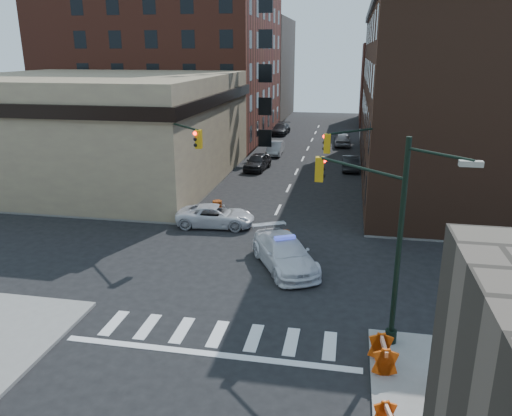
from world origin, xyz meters
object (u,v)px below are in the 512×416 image
at_px(parked_car_wfar, 275,148).
at_px(barricade_nw_a, 150,203).
at_px(police_car, 284,253).
at_px(barricade_se_a, 383,354).
at_px(pickup, 216,216).
at_px(barrel_road, 285,238).
at_px(parked_car_wnear, 258,162).
at_px(parked_car_enear, 350,163).
at_px(pedestrian_a, 135,203).
at_px(barrel_bank, 217,209).
at_px(pedestrian_b, 89,203).

bearing_deg(parked_car_wfar, barricade_nw_a, -106.07).
distance_m(police_car, barricade_se_a, 9.39).
bearing_deg(pickup, parked_car_wfar, -5.56).
relative_size(barrel_road, barricade_nw_a, 0.76).
xyz_separation_m(pickup, parked_car_wnear, (-0.30, 16.39, 0.08)).
bearing_deg(parked_car_enear, pedestrian_a, 46.99).
height_order(parked_car_enear, barrel_bank, parked_car_enear).
bearing_deg(barrel_road, police_car, -83.53).
height_order(police_car, barrel_bank, police_car).
distance_m(parked_car_wnear, barrel_bank, 14.48).
relative_size(pedestrian_b, barricade_nw_a, 1.33).
height_order(parked_car_enear, pedestrian_a, pedestrian_a).
bearing_deg(pedestrian_b, barrel_bank, 22.12).
bearing_deg(pedestrian_a, barrel_road, 23.56).
height_order(parked_car_wfar, barrel_bank, parked_car_wfar).
bearing_deg(parked_car_wnear, pickup, -82.47).
xyz_separation_m(parked_car_enear, barricade_se_a, (1.44, -31.70, -0.07)).
xyz_separation_m(parked_car_wnear, barricade_nw_a, (-5.14, -14.19, -0.18)).
distance_m(barrel_bank, barricade_se_a, 18.79).
bearing_deg(pedestrian_a, barricade_se_a, -1.76).
distance_m(pickup, pedestrian_a, 6.10).
xyz_separation_m(parked_car_enear, barricade_nw_a, (-13.89, -15.70, -0.13)).
bearing_deg(parked_car_enear, police_car, 79.89).
distance_m(pedestrian_a, barrel_bank, 5.69).
distance_m(pedestrian_b, barrel_road, 14.29).
bearing_deg(parked_car_wfar, police_car, -81.70).
bearing_deg(pedestrian_a, barricade_nw_a, 105.34).
bearing_deg(pedestrian_b, parked_car_wnear, 73.26).
height_order(pedestrian_b, barrel_bank, pedestrian_b).
xyz_separation_m(parked_car_wfar, pedestrian_a, (-6.27, -22.84, 0.20)).
xyz_separation_m(pickup, barrel_bank, (-0.40, 1.92, -0.13)).
xyz_separation_m(parked_car_wfar, barrel_road, (4.64, -26.32, -0.28)).
bearing_deg(parked_car_wfar, pedestrian_a, -106.68).
bearing_deg(pedestrian_b, barrel_road, 0.62).
distance_m(parked_car_wnear, pedestrian_a, 16.39).
distance_m(pedestrian_b, barricade_nw_a, 4.10).
bearing_deg(parked_car_enear, barrel_bank, 58.62).
bearing_deg(parked_car_wfar, barrel_road, -81.32).
height_order(parked_car_wnear, barrel_bank, parked_car_wnear).
relative_size(pedestrian_b, barricade_se_a, 1.19).
distance_m(parked_car_wfar, barricade_nw_a, 22.41).
bearing_deg(police_car, parked_car_enear, 54.81).
bearing_deg(police_car, pedestrian_a, 121.96).
height_order(parked_car_wnear, parked_car_enear, parked_car_wnear).
bearing_deg(pickup, pedestrian_a, 75.36).
xyz_separation_m(pedestrian_a, barricade_nw_a, (0.57, 1.17, -0.33)).
bearing_deg(barrel_road, parked_car_wfar, 100.01).
distance_m(pickup, parked_car_enear, 19.79).
relative_size(pedestrian_a, pedestrian_b, 0.99).
distance_m(police_car, parked_car_wnear, 22.71).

